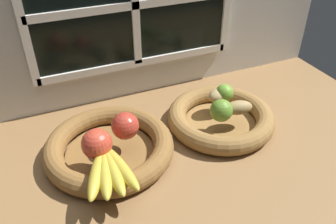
{
  "coord_description": "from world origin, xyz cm",
  "views": [
    {
      "loc": [
        -31.3,
        -70.48,
        64.11
      ],
      "look_at": [
        -0.71,
        0.91,
        9.52
      ],
      "focal_mm": 37.01,
      "sensor_mm": 36.0,
      "label": 1
    }
  ],
  "objects": [
    {
      "name": "potato_back",
      "position": [
        18.7,
        5.68,
        7.59
      ],
      "size": [
        9.24,
        7.17,
        4.15
      ],
      "primitive_type": "ellipsoid",
      "rotation": [
        0.0,
        0.0,
        0.23
      ],
      "color": "tan",
      "rests_on": "fruit_bowl_right"
    },
    {
      "name": "lime_near",
      "position": [
        13.74,
        -3.28,
        8.75
      ],
      "size": [
        6.47,
        6.47,
        6.47
      ],
      "primitive_type": "sphere",
      "color": "olive",
      "rests_on": "fruit_bowl_right"
    },
    {
      "name": "apple_red_front",
      "position": [
        -21.87,
        -4.45,
        9.35
      ],
      "size": [
        7.67,
        7.67,
        7.67
      ],
      "primitive_type": "sphere",
      "color": "#CC422D",
      "rests_on": "fruit_bowl_left"
    },
    {
      "name": "potato_small",
      "position": [
        20.0,
        -2.55,
        7.6
      ],
      "size": [
        9.09,
        6.11,
        4.16
      ],
      "primitive_type": "ellipsoid",
      "rotation": [
        0.0,
        0.0,
        6.07
      ],
      "color": "#A38451",
      "rests_on": "fruit_bowl_right"
    },
    {
      "name": "fruit_bowl_left",
      "position": [
        -17.95,
        0.91,
        2.58
      ],
      "size": [
        35.0,
        35.0,
        5.52
      ],
      "color": "brown",
      "rests_on": "ground_plane"
    },
    {
      "name": "fruit_bowl_right",
      "position": [
        16.54,
        0.91,
        2.58
      ],
      "size": [
        32.16,
        32.16,
        5.52
      ],
      "color": "olive",
      "rests_on": "ground_plane"
    },
    {
      "name": "apple_red_right",
      "position": [
        -13.29,
        -0.24,
        9.18
      ],
      "size": [
        7.34,
        7.34,
        7.34
      ],
      "primitive_type": "sphere",
      "color": "#B73828",
      "rests_on": "fruit_bowl_left"
    },
    {
      "name": "back_wall",
      "position": [
        0.0,
        29.77,
        27.88
      ],
      "size": [
        140.0,
        4.6,
        55.0
      ],
      "color": "silver",
      "rests_on": "ground_plane"
    },
    {
      "name": "banana_bunch_front",
      "position": [
        -21.09,
        -11.77,
        7.16
      ],
      "size": [
        13.44,
        19.13,
        3.29
      ],
      "color": "gold",
      "rests_on": "fruit_bowl_left"
    },
    {
      "name": "lime_far",
      "position": [
        19.8,
        5.11,
        8.26
      ],
      "size": [
        5.49,
        5.49,
        5.49
      ],
      "primitive_type": "sphere",
      "color": "#6B9E33",
      "rests_on": "fruit_bowl_right"
    },
    {
      "name": "ground_plane",
      "position": [
        0.0,
        0.0,
        -1.5
      ],
      "size": [
        140.0,
        90.0,
        3.0
      ],
      "primitive_type": "cube",
      "color": "olive"
    }
  ]
}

